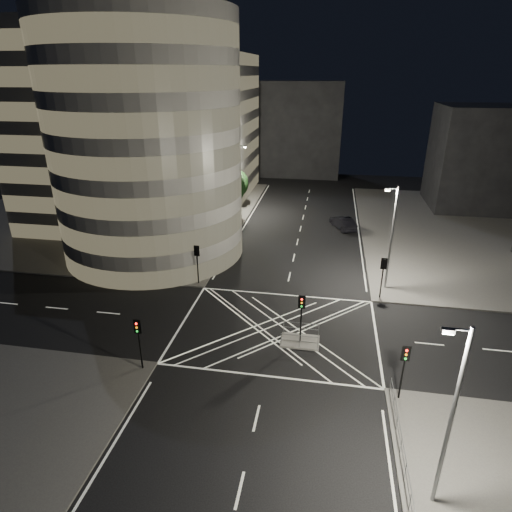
% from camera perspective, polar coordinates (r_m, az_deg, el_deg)
% --- Properties ---
extents(ground, '(120.00, 120.00, 0.00)m').
position_cam_1_polar(ground, '(35.85, 2.83, -9.73)').
color(ground, black).
rests_on(ground, ground).
extents(sidewalk_far_left, '(42.00, 42.00, 0.15)m').
position_cam_1_polar(sidewalk_far_left, '(68.29, -19.05, 5.49)').
color(sidewalk_far_left, '#504D4B').
rests_on(sidewalk_far_left, ground).
extents(central_island, '(3.00, 2.00, 0.15)m').
position_cam_1_polar(central_island, '(34.43, 5.88, -11.25)').
color(central_island, slate).
rests_on(central_island, ground).
extents(office_tower_curved, '(30.00, 29.00, 27.20)m').
position_cam_1_polar(office_tower_curved, '(54.70, -17.03, 15.14)').
color(office_tower_curved, gray).
rests_on(office_tower_curved, sidewalk_far_left).
extents(office_block_rear, '(24.00, 16.00, 22.00)m').
position_cam_1_polar(office_block_rear, '(76.68, -9.97, 16.74)').
color(office_block_rear, gray).
rests_on(office_block_rear, sidewalk_far_left).
extents(building_right_far, '(14.00, 12.00, 15.00)m').
position_cam_1_polar(building_right_far, '(74.36, 28.02, 11.50)').
color(building_right_far, black).
rests_on(building_right_far, sidewalk_far_right).
extents(building_far_end, '(18.00, 8.00, 18.00)m').
position_cam_1_polar(building_far_end, '(88.79, 5.24, 16.45)').
color(building_far_end, black).
rests_on(building_far_end, ground).
extents(tree_a, '(4.40, 4.40, 7.02)m').
position_cam_1_polar(tree_a, '(43.89, -9.26, 3.17)').
color(tree_a, black).
rests_on(tree_a, sidewalk_far_left).
extents(tree_b, '(4.03, 4.03, 6.88)m').
position_cam_1_polar(tree_b, '(49.26, -7.05, 5.63)').
color(tree_b, black).
rests_on(tree_b, sidewalk_far_left).
extents(tree_c, '(4.16, 4.16, 6.82)m').
position_cam_1_polar(tree_c, '(54.81, -5.27, 7.40)').
color(tree_c, black).
rests_on(tree_c, sidewalk_far_left).
extents(tree_d, '(4.94, 4.94, 7.60)m').
position_cam_1_polar(tree_d, '(60.34, -3.81, 9.25)').
color(tree_d, black).
rests_on(tree_d, sidewalk_far_left).
extents(tree_e, '(3.58, 3.58, 5.78)m').
position_cam_1_polar(tree_e, '(66.26, -2.57, 9.64)').
color(tree_e, black).
rests_on(tree_e, sidewalk_far_left).
extents(traffic_signal_fl, '(0.55, 0.22, 4.00)m').
position_cam_1_polar(traffic_signal_fl, '(42.07, -7.86, -0.18)').
color(traffic_signal_fl, black).
rests_on(traffic_signal_fl, sidewalk_far_left).
extents(traffic_signal_nl, '(0.55, 0.22, 4.00)m').
position_cam_1_polar(traffic_signal_nl, '(30.95, -15.40, -10.13)').
color(traffic_signal_nl, black).
rests_on(traffic_signal_nl, sidewalk_near_left).
extents(traffic_signal_fr, '(0.55, 0.22, 4.00)m').
position_cam_1_polar(traffic_signal_fr, '(40.61, 16.58, -1.87)').
color(traffic_signal_fr, black).
rests_on(traffic_signal_fr, sidewalk_far_right).
extents(traffic_signal_nr, '(0.55, 0.22, 4.00)m').
position_cam_1_polar(traffic_signal_nr, '(28.94, 19.17, -13.27)').
color(traffic_signal_nr, black).
rests_on(traffic_signal_nr, sidewalk_near_right).
extents(traffic_signal_island, '(0.55, 0.22, 4.00)m').
position_cam_1_polar(traffic_signal_island, '(32.91, 6.08, -7.17)').
color(traffic_signal_island, black).
rests_on(traffic_signal_island, central_island).
extents(street_lamp_left_near, '(1.25, 0.25, 10.00)m').
position_cam_1_polar(street_lamp_left_near, '(45.97, -6.89, 5.44)').
color(street_lamp_left_near, slate).
rests_on(street_lamp_left_near, sidewalk_far_left).
extents(street_lamp_left_far, '(1.25, 0.25, 10.00)m').
position_cam_1_polar(street_lamp_left_far, '(62.80, -2.22, 10.45)').
color(street_lamp_left_far, slate).
rests_on(street_lamp_left_far, sidewalk_far_left).
extents(street_lamp_right_far, '(1.25, 0.25, 10.00)m').
position_cam_1_polar(street_lamp_right_far, '(41.74, 17.57, 2.61)').
color(street_lamp_right_far, slate).
rests_on(street_lamp_right_far, sidewalk_far_right).
extents(street_lamp_right_near, '(1.25, 0.25, 10.00)m').
position_cam_1_polar(street_lamp_right_near, '(22.00, 24.50, -18.80)').
color(street_lamp_right_near, slate).
rests_on(street_lamp_right_near, sidewalk_near_right).
extents(railing_near_right, '(0.06, 11.70, 1.10)m').
position_cam_1_polar(railing_near_right, '(26.32, 19.03, -24.06)').
color(railing_near_right, slate).
rests_on(railing_near_right, sidewalk_near_right).
extents(railing_island_south, '(2.80, 0.06, 1.10)m').
position_cam_1_polar(railing_island_south, '(33.34, 5.80, -11.23)').
color(railing_island_south, slate).
rests_on(railing_island_south, central_island).
extents(railing_island_north, '(2.80, 0.06, 1.10)m').
position_cam_1_polar(railing_island_north, '(34.83, 6.04, -9.57)').
color(railing_island_north, slate).
rests_on(railing_island_north, central_island).
extents(sedan, '(3.74, 5.34, 1.67)m').
position_cam_1_polar(sedan, '(58.95, 11.53, 4.36)').
color(sedan, black).
rests_on(sedan, ground).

